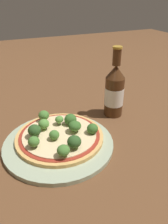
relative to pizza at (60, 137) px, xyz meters
name	(u,v)px	position (x,y,z in m)	size (l,w,h in m)	color
ground_plane	(65,140)	(0.00, 0.01, -0.02)	(3.00, 3.00, 0.00)	brown
plate	(59,143)	(0.01, -0.01, -0.01)	(0.29, 0.29, 0.01)	#A3B293
pizza	(60,137)	(0.00, 0.00, 0.00)	(0.24, 0.24, 0.01)	tan
broccoli_floret_0	(34,142)	(0.03, -0.08, 0.02)	(0.03, 0.03, 0.03)	#7A9E5B
broccoli_floret_1	(73,142)	(0.07, 0.01, 0.03)	(0.03, 0.03, 0.03)	#7A9E5B
broccoli_floret_2	(34,130)	(-0.02, -0.06, 0.03)	(0.03, 0.03, 0.04)	#7A9E5B
broccoli_floret_3	(70,120)	(-0.04, 0.05, 0.02)	(0.04, 0.04, 0.03)	#7A9E5B
broccoli_floret_4	(92,129)	(0.03, 0.08, 0.02)	(0.03, 0.03, 0.03)	#7A9E5B
broccoli_floret_5	(44,124)	(-0.04, -0.03, 0.02)	(0.03, 0.03, 0.03)	#7A9E5B
broccoli_floret_6	(63,150)	(0.09, -0.02, 0.02)	(0.03, 0.03, 0.03)	#7A9E5B
broccoli_floret_7	(54,135)	(0.01, -0.02, 0.02)	(0.03, 0.03, 0.03)	#7A9E5B
broccoli_floret_8	(75,126)	(0.00, 0.04, 0.03)	(0.04, 0.04, 0.03)	#7A9E5B
broccoli_floret_9	(44,115)	(-0.09, -0.02, 0.03)	(0.03, 0.03, 0.03)	#7A9E5B
broccoli_floret_10	(58,120)	(-0.05, 0.01, 0.02)	(0.02, 0.02, 0.03)	#7A9E5B
beer_bottle	(114,91)	(-0.08, 0.21, 0.07)	(0.06, 0.06, 0.23)	#472814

